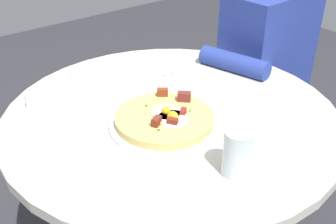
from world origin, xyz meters
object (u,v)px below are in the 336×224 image
(dining_table, at_px, (171,155))
(person_seated, at_px, (262,90))
(pizza_plate, at_px, (164,124))
(water_glass, at_px, (237,153))
(salt_shaker, at_px, (30,101))
(bread_plate, at_px, (93,71))
(knife, at_px, (152,66))
(breakfast_pizza, at_px, (165,118))
(fork, at_px, (161,64))

(dining_table, distance_m, person_seated, 0.64)
(dining_table, relative_size, person_seated, 0.88)
(pizza_plate, distance_m, water_glass, 0.27)
(water_glass, distance_m, salt_shaker, 0.66)
(bread_plate, bearing_deg, pizza_plate, -94.17)
(knife, bearing_deg, breakfast_pizza, 157.01)
(person_seated, xyz_separation_m, knife, (-0.48, 0.16, 0.20))
(dining_table, height_order, bread_plate, bread_plate)
(breakfast_pizza, height_order, knife, breakfast_pizza)
(person_seated, height_order, pizza_plate, person_seated)
(breakfast_pizza, bearing_deg, fork, 52.18)
(fork, height_order, knife, same)
(person_seated, distance_m, bread_plate, 0.74)
(breakfast_pizza, bearing_deg, person_seated, 14.38)
(person_seated, bearing_deg, pizza_plate, -165.71)
(pizza_plate, bearing_deg, breakfast_pizza, -19.22)
(pizza_plate, xyz_separation_m, breakfast_pizza, (0.00, -0.00, 0.02))
(dining_table, xyz_separation_m, bread_plate, (-0.04, 0.39, 0.17))
(bread_plate, bearing_deg, person_seated, -21.31)
(pizza_plate, relative_size, water_glass, 2.66)
(salt_shaker, bearing_deg, breakfast_pizza, -54.33)
(fork, bearing_deg, dining_table, 156.23)
(bread_plate, bearing_deg, knife, -28.13)
(person_seated, distance_m, water_glass, 0.87)
(bread_plate, relative_size, knife, 0.87)
(person_seated, xyz_separation_m, fork, (-0.44, 0.15, 0.20))
(fork, bearing_deg, breakfast_pizza, 152.48)
(dining_table, bearing_deg, breakfast_pizza, -142.73)
(breakfast_pizza, xyz_separation_m, knife, (0.22, 0.34, -0.02))
(bread_plate, height_order, knife, bread_plate)
(water_glass, height_order, salt_shaker, water_glass)
(dining_table, xyz_separation_m, pizza_plate, (-0.07, -0.05, 0.17))
(dining_table, relative_size, bread_plate, 6.36)
(breakfast_pizza, bearing_deg, salt_shaker, 125.67)
(fork, bearing_deg, pizza_plate, 152.21)
(dining_table, distance_m, bread_plate, 0.43)
(fork, bearing_deg, water_glass, 166.44)
(bread_plate, bearing_deg, fork, -25.62)
(person_seated, bearing_deg, water_glass, -147.70)
(dining_table, height_order, pizza_plate, pizza_plate)
(person_seated, height_order, fork, person_seated)
(dining_table, distance_m, salt_shaker, 0.47)
(breakfast_pizza, height_order, fork, breakfast_pizza)
(dining_table, relative_size, breakfast_pizza, 3.61)
(breakfast_pizza, bearing_deg, dining_table, 37.27)
(person_seated, bearing_deg, breakfast_pizza, -165.62)
(dining_table, distance_m, knife, 0.37)
(person_seated, xyz_separation_m, bread_plate, (-0.67, 0.26, 0.20))
(knife, bearing_deg, dining_table, 162.07)
(dining_table, distance_m, breakfast_pizza, 0.21)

